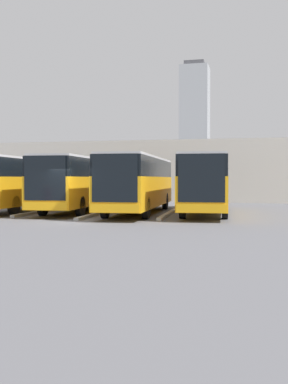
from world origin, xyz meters
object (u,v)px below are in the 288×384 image
(bus_0, at_px, (207,182))
(bus_1, at_px, (139,182))
(bus_2, at_px, (82,182))
(bus_3, at_px, (24,182))

(bus_0, height_order, bus_1, same)
(bus_0, height_order, bus_2, same)
(bus_1, distance_m, bus_2, 3.95)
(bus_0, xyz_separation_m, bus_3, (11.55, 0.08, 0.00))
(bus_1, relative_size, bus_2, 1.00)
(bus_0, bearing_deg, bus_2, -4.00)
(bus_2, bearing_deg, bus_1, 163.21)
(bus_1, height_order, bus_2, same)
(bus_1, relative_size, bus_3, 1.00)
(bus_1, bearing_deg, bus_3, -9.59)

